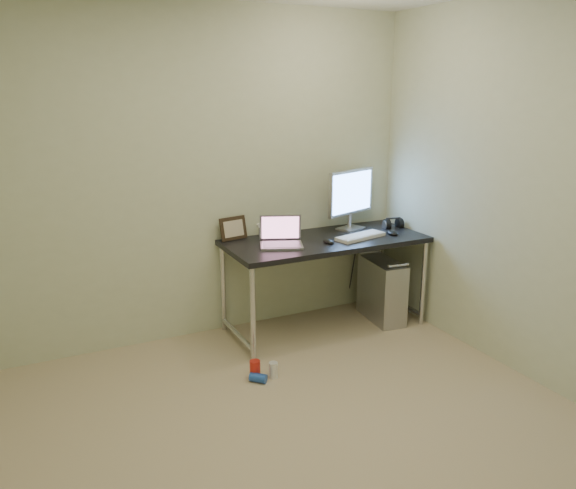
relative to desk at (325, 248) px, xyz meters
The scene contains 18 objects.
floor 1.81m from the desk, 123.40° to the right, with size 3.50×3.50×0.00m, color tan.
wall_back 1.14m from the desk, 159.40° to the left, with size 3.50×0.02×2.50m, color beige.
wall_right 1.73m from the desk, 59.52° to the right, with size 0.02×3.50×2.50m, color beige.
desk is the anchor object (origin of this frame).
tower_computer 0.67m from the desk, ahead, with size 0.27×0.51×0.55m.
cable_a 0.62m from the desk, 32.50° to the left, with size 0.01×0.01×0.70m, color black.
cable_b 0.69m from the desk, 26.49° to the left, with size 0.01×0.01×0.72m, color black.
can_red 1.17m from the desk, 147.11° to the right, with size 0.07×0.07×0.13m, color red.
can_white 1.12m from the desk, 141.12° to the right, with size 0.06×0.06×0.11m, color silver.
can_blue 1.22m from the desk, 144.65° to the right, with size 0.06×0.06×0.11m, color blue.
laptop 0.41m from the desk, behind, with size 0.39×0.36×0.22m.
monitor 0.54m from the desk, 27.62° to the left, with size 0.52×0.22×0.50m.
keyboard 0.30m from the desk, 22.45° to the right, with size 0.43×0.14×0.03m, color silver.
mouse_right 0.58m from the desk, 12.84° to the right, with size 0.08×0.12×0.04m, color black.
mouse_left 0.17m from the desk, 109.44° to the right, with size 0.07×0.11×0.04m, color black.
headphones 0.71m from the desk, ahead, with size 0.18×0.11×0.11m.
picture_frame 0.74m from the desk, 155.91° to the left, with size 0.23×0.03×0.18m, color black.
webcam 0.55m from the desk, 147.56° to the left, with size 0.04×0.03×0.11m.
Camera 1 is at (-1.22, -2.30, 1.89)m, focal length 35.00 mm.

